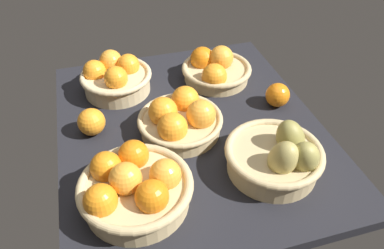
% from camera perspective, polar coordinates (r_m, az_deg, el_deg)
% --- Properties ---
extents(market_tray, '(0.84, 0.72, 0.03)m').
position_cam_1_polar(market_tray, '(1.06, -0.24, -0.97)').
color(market_tray, black).
rests_on(market_tray, ground).
extents(basket_near_right, '(0.23, 0.23, 0.11)m').
position_cam_1_polar(basket_near_right, '(1.23, 3.52, 8.38)').
color(basket_near_right, tan).
rests_on(basket_near_right, market_tray).
extents(basket_far_left, '(0.26, 0.26, 0.12)m').
position_cam_1_polar(basket_far_left, '(0.84, -8.75, -9.33)').
color(basket_far_left, tan).
rests_on(basket_far_left, market_tray).
extents(basket_far_right, '(0.22, 0.22, 0.11)m').
position_cam_1_polar(basket_far_right, '(1.19, -11.54, 7.06)').
color(basket_far_right, '#D3BC8C').
rests_on(basket_far_right, market_tray).
extents(basket_near_left_pears, '(0.24, 0.24, 0.14)m').
position_cam_1_polar(basket_near_left_pears, '(0.92, 12.94, -4.75)').
color(basket_near_left_pears, tan).
rests_on(basket_near_left_pears, market_tray).
extents(basket_center, '(0.23, 0.23, 0.10)m').
position_cam_1_polar(basket_center, '(1.01, -1.75, 0.82)').
color(basket_center, tan).
rests_on(basket_center, market_tray).
extents(loose_orange_front_gap, '(0.07, 0.07, 0.07)m').
position_cam_1_polar(loose_orange_front_gap, '(1.05, -15.02, 0.39)').
color(loose_orange_front_gap, orange).
rests_on(loose_orange_front_gap, market_tray).
extents(loose_orange_back_gap, '(0.07, 0.07, 0.07)m').
position_cam_1_polar(loose_orange_back_gap, '(1.14, 12.86, 4.39)').
color(loose_orange_back_gap, orange).
rests_on(loose_orange_back_gap, market_tray).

